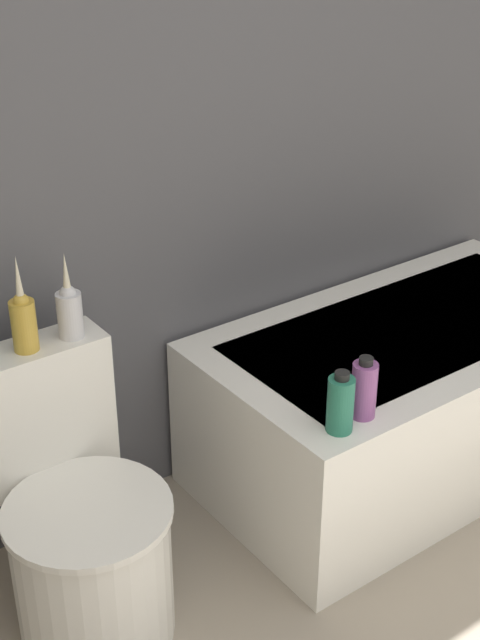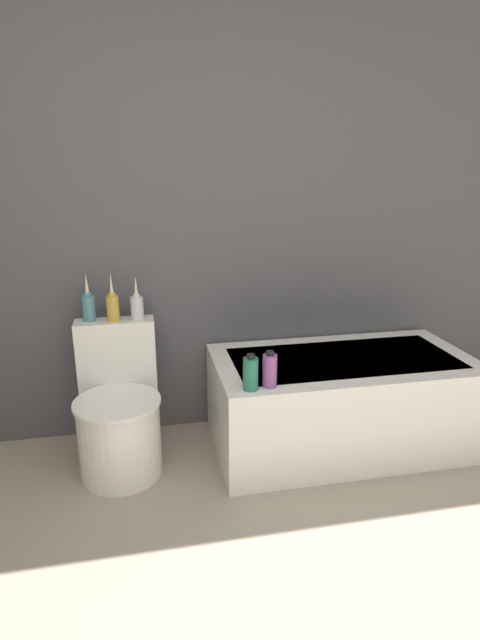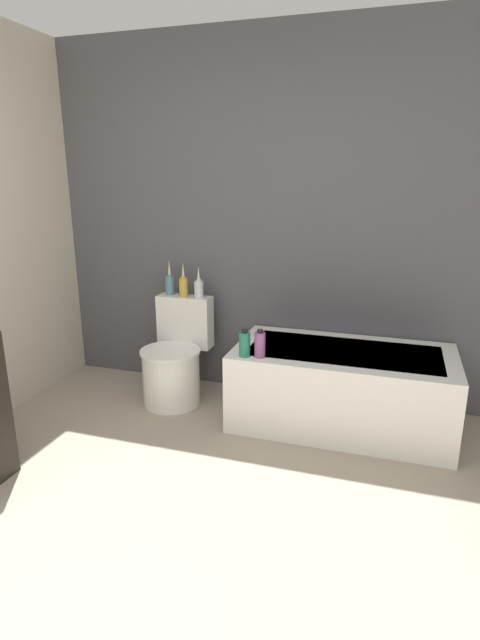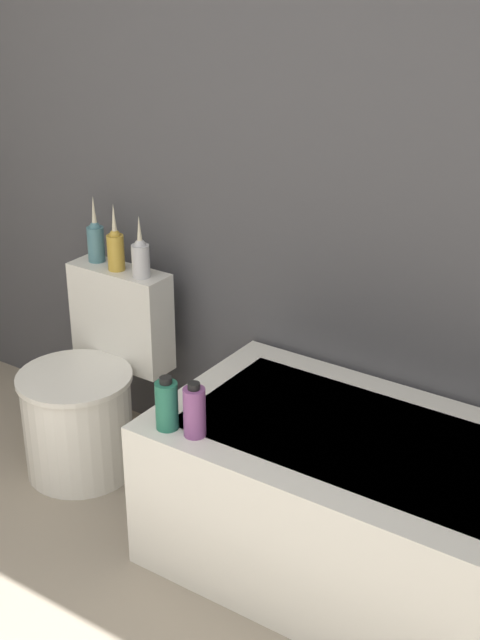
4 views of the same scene
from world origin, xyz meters
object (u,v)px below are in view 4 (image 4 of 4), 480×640
Objects in this scene: bathtub at (376,513)px; shampoo_bottle_short at (194,411)px; toilet at (89,396)px; shampoo_bottle_tall at (167,405)px; vase_silver at (116,248)px; vase_bronze at (141,257)px; vase_gold at (96,240)px.

shampoo_bottle_short is at bearing -150.72° from bathtub.
toilet reaches higher than shampoo_bottle_tall.
vase_bronze is at bearing -1.88° from vase_silver.
shampoo_bottle_short is at bearing -38.71° from vase_bronze.
vase_gold reaches higher than shampoo_bottle_tall.
toilet is at bearing 154.60° from shampoo_bottle_tall.
vase_silver is 1.44× the size of shampoo_bottle_short.
bathtub is 0.66m from shampoo_bottle_short.
toilet is 0.84m from shampoo_bottle_short.
vase_silver reaches higher than toilet.
vase_gold reaches higher than bathtub.
vase_silver is at bearing 178.12° from vase_bronze.
toilet is 4.15× the size of shampoo_bottle_short.
vase_bronze is at bearing 141.29° from shampoo_bottle_short.
shampoo_bottle_tall is (0.75, -0.53, -0.23)m from vase_gold.
shampoo_bottle_short is (0.73, -0.29, 0.31)m from toilet.
shampoo_bottle_tall is 0.98× the size of shampoo_bottle_short.
vase_silver is 0.12m from vase_bronze.
toilet is 0.58m from vase_bronze.
vase_gold is 1.02m from shampoo_bottle_short.
vase_gold is 0.13m from vase_silver.
vase_gold is at bearing 167.85° from vase_silver.
vase_gold is 1.10× the size of vase_bronze.
toilet is at bearing -90.00° from vase_silver.
toilet is 0.60m from vase_gold.
bathtub is 5.47× the size of vase_silver.
vase_bronze reaches higher than bathtub.
vase_silver is at bearing -12.15° from vase_gold.
vase_bronze is 1.31× the size of shampoo_bottle_short.
bathtub is 1.36m from vase_silver.
vase_bronze is (0.12, -0.00, -0.01)m from vase_silver.
vase_gold is 1.44× the size of shampoo_bottle_short.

